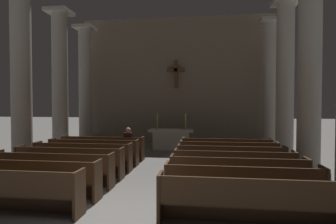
{
  "coord_description": "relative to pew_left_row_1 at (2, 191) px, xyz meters",
  "views": [
    {
      "loc": [
        1.66,
        -5.27,
        2.26
      ],
      "look_at": [
        0.0,
        7.27,
        1.9
      ],
      "focal_mm": 30.18,
      "sensor_mm": 36.0,
      "label": 1
    }
  ],
  "objects": [
    {
      "name": "column_right_third",
      "position": [
        7.34,
        6.83,
        2.68
      ],
      "size": [
        1.05,
        1.05,
        6.49
      ],
      "color": "#ADA89E",
      "rests_on": "ground"
    },
    {
      "name": "pew_right_row_4",
      "position": [
        4.92,
        2.86,
        0.0
      ],
      "size": [
        3.36,
        0.5,
        0.95
      ],
      "color": "#422B19",
      "rests_on": "ground"
    },
    {
      "name": "apse_with_cross",
      "position": [
        2.46,
        10.91,
        3.11
      ],
      "size": [
        10.88,
        0.44,
        7.17
      ],
      "color": "gray",
      "rests_on": "ground"
    },
    {
      "name": "column_left_fourth",
      "position": [
        -2.42,
        9.55,
        2.68
      ],
      "size": [
        1.05,
        1.05,
        6.49
      ],
      "color": "#ADA89E",
      "rests_on": "ground"
    },
    {
      "name": "pew_left_row_1",
      "position": [
        0.0,
        0.0,
        0.0
      ],
      "size": [
        3.36,
        0.5,
        0.95
      ],
      "color": "#422B19",
      "rests_on": "ground"
    },
    {
      "name": "pew_left_row_4",
      "position": [
        0.0,
        2.86,
        0.0
      ],
      "size": [
        3.36,
        0.5,
        0.95
      ],
      "color": "#422B19",
      "rests_on": "ground"
    },
    {
      "name": "pew_left_row_7",
      "position": [
        0.0,
        5.72,
        0.0
      ],
      "size": [
        3.36,
        0.5,
        0.95
      ],
      "color": "#422B19",
      "rests_on": "ground"
    },
    {
      "name": "pew_right_row_3",
      "position": [
        4.92,
        1.91,
        0.0
      ],
      "size": [
        3.36,
        0.5,
        0.95
      ],
      "color": "#422B19",
      "rests_on": "ground"
    },
    {
      "name": "candlestick_left",
      "position": [
        1.76,
        8.57,
        0.79
      ],
      "size": [
        0.16,
        0.16,
        0.78
      ],
      "color": "#B79338",
      "rests_on": "altar"
    },
    {
      "name": "column_left_second",
      "position": [
        -2.42,
        4.11,
        2.68
      ],
      "size": [
        1.05,
        1.05,
        6.49
      ],
      "color": "#ADA89E",
      "rests_on": "ground"
    },
    {
      "name": "pew_right_row_1",
      "position": [
        4.92,
        0.0,
        0.0
      ],
      "size": [
        3.36,
        0.5,
        0.95
      ],
      "color": "#422B19",
      "rests_on": "ground"
    },
    {
      "name": "pew_left_row_2",
      "position": [
        0.0,
        0.95,
        0.0
      ],
      "size": [
        3.36,
        0.5,
        0.95
      ],
      "color": "#422B19",
      "rests_on": "ground"
    },
    {
      "name": "pew_right_row_6",
      "position": [
        4.92,
        4.76,
        0.0
      ],
      "size": [
        3.36,
        0.5,
        0.95
      ],
      "color": "#422B19",
      "rests_on": "ground"
    },
    {
      "name": "candlestick_right",
      "position": [
        3.16,
        8.57,
        0.79
      ],
      "size": [
        0.16,
        0.16,
        0.78
      ],
      "color": "#B79338",
      "rests_on": "altar"
    },
    {
      "name": "pew_left_row_3",
      "position": [
        0.0,
        1.91,
        0.0
      ],
      "size": [
        3.36,
        0.5,
        0.95
      ],
      "color": "#422B19",
      "rests_on": "ground"
    },
    {
      "name": "ground_plane",
      "position": [
        2.46,
        0.04,
        -0.48
      ],
      "size": [
        80.0,
        80.0,
        0.0
      ],
      "primitive_type": "plane",
      "color": "slate"
    },
    {
      "name": "column_left_third",
      "position": [
        -2.42,
        6.83,
        2.68
      ],
      "size": [
        1.05,
        1.05,
        6.49
      ],
      "color": "#ADA89E",
      "rests_on": "ground"
    },
    {
      "name": "pew_right_row_2",
      "position": [
        4.92,
        0.95,
        0.0
      ],
      "size": [
        3.36,
        0.5,
        0.95
      ],
      "color": "#422B19",
      "rests_on": "ground"
    },
    {
      "name": "pew_left_row_6",
      "position": [
        0.0,
        4.76,
        0.0
      ],
      "size": [
        3.36,
        0.5,
        0.95
      ],
      "color": "#422B19",
      "rests_on": "ground"
    },
    {
      "name": "altar",
      "position": [
        2.46,
        8.57,
        0.06
      ],
      "size": [
        2.2,
        0.9,
        1.01
      ],
      "color": "#BCB7AD",
      "rests_on": "ground"
    },
    {
      "name": "pew_right_row_7",
      "position": [
        4.92,
        5.72,
        0.0
      ],
      "size": [
        3.36,
        0.5,
        0.95
      ],
      "color": "#422B19",
      "rests_on": "ground"
    },
    {
      "name": "lone_worshipper",
      "position": [
        1.08,
        5.75,
        0.22
      ],
      "size": [
        0.32,
        0.43,
        1.32
      ],
      "color": "#26262B",
      "rests_on": "ground"
    },
    {
      "name": "column_right_second",
      "position": [
        7.34,
        4.11,
        2.68
      ],
      "size": [
        1.05,
        1.05,
        6.49
      ],
      "color": "#ADA89E",
      "rests_on": "ground"
    },
    {
      "name": "pew_right_row_5",
      "position": [
        4.92,
        3.81,
        0.0
      ],
      "size": [
        3.36,
        0.5,
        0.95
      ],
      "color": "#422B19",
      "rests_on": "ground"
    },
    {
      "name": "pew_left_row_5",
      "position": [
        0.0,
        3.81,
        0.0
      ],
      "size": [
        3.36,
        0.5,
        0.95
      ],
      "color": "#422B19",
      "rests_on": "ground"
    },
    {
      "name": "column_right_fourth",
      "position": [
        7.34,
        9.55,
        2.68
      ],
      "size": [
        1.05,
        1.05,
        6.49
      ],
      "color": "#ADA89E",
      "rests_on": "ground"
    }
  ]
}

